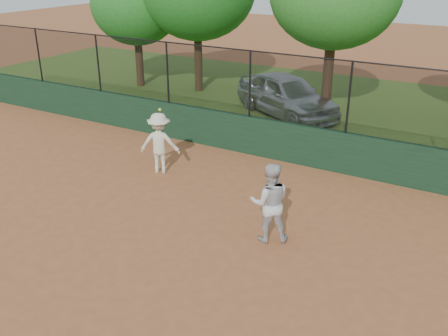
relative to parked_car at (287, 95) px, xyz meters
The scene contains 8 objects.
ground 10.32m from the parked_car, 84.02° to the right, with size 80.00×80.00×0.00m, color #A65D35.
back_wall 4.37m from the parked_car, 75.80° to the right, with size 26.00×0.20×1.20m, color #1A3A22.
grass_strip 2.22m from the parked_car, 58.81° to the left, with size 36.00×12.00×0.01m, color #38581B.
parked_car is the anchor object (origin of this frame).
player_second 9.16m from the parked_car, 68.94° to the right, with size 0.87×0.68×1.80m, color silver.
player_main 6.82m from the parked_car, 97.99° to the right, with size 1.29×1.04×1.97m.
fence_assembly 4.59m from the parked_car, 76.16° to the right, with size 26.00×0.06×2.00m.
tree_0 8.34m from the parked_car, behind, with size 4.15×3.77×5.45m.
Camera 1 is at (6.09, -6.99, 5.82)m, focal length 40.00 mm.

